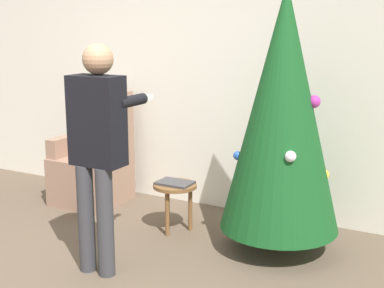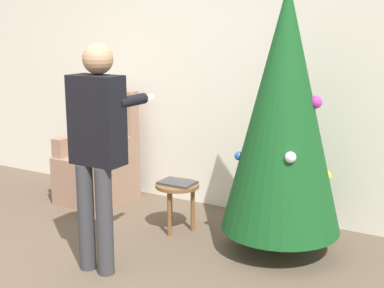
{
  "view_description": "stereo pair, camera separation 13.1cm",
  "coord_description": "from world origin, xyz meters",
  "px_view_note": "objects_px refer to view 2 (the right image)",
  "views": [
    {
      "loc": [
        2.42,
        -2.34,
        1.76
      ],
      "look_at": [
        0.63,
        1.0,
        0.91
      ],
      "focal_mm": 50.0,
      "sensor_mm": 36.0,
      "label": 1
    },
    {
      "loc": [
        2.53,
        -2.28,
        1.76
      ],
      "look_at": [
        0.63,
        1.0,
        0.91
      ],
      "focal_mm": 50.0,
      "sensor_mm": 36.0,
      "label": 2
    }
  ],
  "objects_px": {
    "armchair": "(99,163)",
    "person_standing": "(97,140)",
    "side_stool": "(177,192)",
    "christmas_tree": "(284,110)"
  },
  "relations": [
    {
      "from": "armchair",
      "to": "person_standing",
      "type": "relative_size",
      "value": 0.68
    },
    {
      "from": "armchair",
      "to": "side_stool",
      "type": "distance_m",
      "value": 1.17
    },
    {
      "from": "person_standing",
      "to": "side_stool",
      "type": "height_order",
      "value": "person_standing"
    },
    {
      "from": "christmas_tree",
      "to": "armchair",
      "type": "distance_m",
      "value": 2.2
    },
    {
      "from": "armchair",
      "to": "person_standing",
      "type": "xyz_separation_m",
      "value": [
        1.03,
        -1.22,
        0.59
      ]
    },
    {
      "from": "person_standing",
      "to": "side_stool",
      "type": "xyz_separation_m",
      "value": [
        0.1,
        0.9,
        -0.62
      ]
    },
    {
      "from": "christmas_tree",
      "to": "person_standing",
      "type": "height_order",
      "value": "christmas_tree"
    },
    {
      "from": "christmas_tree",
      "to": "side_stool",
      "type": "bearing_deg",
      "value": -177.06
    },
    {
      "from": "christmas_tree",
      "to": "armchair",
      "type": "bearing_deg",
      "value": 172.39
    },
    {
      "from": "christmas_tree",
      "to": "person_standing",
      "type": "distance_m",
      "value": 1.4
    }
  ]
}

